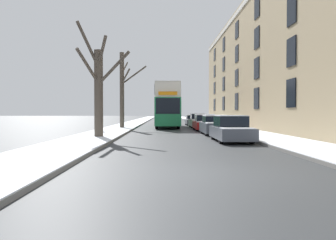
% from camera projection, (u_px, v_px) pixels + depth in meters
% --- Properties ---
extents(ground_plane, '(320.00, 320.00, 0.00)m').
position_uv_depth(ground_plane, '(204.00, 173.00, 8.62)').
color(ground_plane, '#303335').
extents(sidewalk_left, '(3.11, 130.00, 0.16)m').
position_uv_depth(sidewalk_left, '(140.00, 121.00, 61.51)').
color(sidewalk_left, slate).
rests_on(sidewalk_left, ground).
extents(sidewalk_right, '(3.11, 130.00, 0.16)m').
position_uv_depth(sidewalk_right, '(196.00, 121.00, 61.69)').
color(sidewalk_right, slate).
rests_on(sidewalk_right, ground).
extents(terrace_facade_right, '(9.10, 42.14, 12.69)m').
position_uv_depth(terrace_facade_right, '(279.00, 68.00, 34.98)').
color(terrace_facade_right, tan).
rests_on(terrace_facade_right, ground).
extents(bare_tree_left_0, '(3.26, 1.92, 6.98)m').
position_uv_depth(bare_tree_left_0, '(98.00, 88.00, 19.63)').
color(bare_tree_left_0, '#4C4238').
rests_on(bare_tree_left_0, ground).
extents(bare_tree_left_1, '(2.62, 3.53, 7.42)m').
position_uv_depth(bare_tree_left_1, '(123.00, 89.00, 31.66)').
color(bare_tree_left_1, '#4C4238').
rests_on(bare_tree_left_1, ground).
extents(double_decker_bus, '(2.49, 11.44, 4.52)m').
position_uv_depth(double_decker_bus, '(167.00, 104.00, 35.52)').
color(double_decker_bus, '#1E7A47').
rests_on(double_decker_bus, ground).
extents(parked_car_0, '(1.79, 4.45, 1.45)m').
position_uv_depth(parked_car_0, '(231.00, 129.00, 18.06)').
color(parked_car_0, '#474C56').
rests_on(parked_car_0, ground).
extents(parked_car_1, '(1.78, 4.24, 1.43)m').
position_uv_depth(parked_car_1, '(215.00, 125.00, 23.65)').
color(parked_car_1, '#474C56').
rests_on(parked_car_1, ground).
extents(parked_car_2, '(1.84, 4.46, 1.47)m').
position_uv_depth(parked_car_2, '(205.00, 123.00, 29.32)').
color(parked_car_2, maroon).
rests_on(parked_car_2, ground).
extents(parked_car_3, '(1.70, 4.32, 1.51)m').
position_uv_depth(parked_car_3, '(198.00, 121.00, 34.83)').
color(parked_car_3, silver).
rests_on(parked_car_3, ground).
extents(parked_car_4, '(1.69, 4.37, 1.33)m').
position_uv_depth(parked_car_4, '(192.00, 120.00, 41.20)').
color(parked_car_4, '#474C56').
rests_on(parked_car_4, ground).
extents(pedestrian_left_sidewalk, '(0.35, 0.35, 1.60)m').
position_uv_depth(pedestrian_left_sidewalk, '(101.00, 122.00, 25.14)').
color(pedestrian_left_sidewalk, '#4C4742').
rests_on(pedestrian_left_sidewalk, ground).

